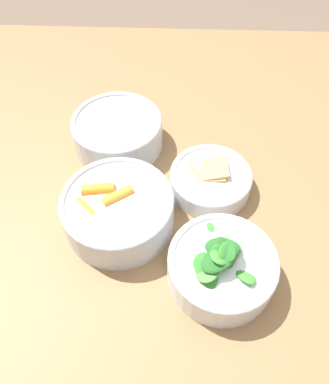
{
  "coord_description": "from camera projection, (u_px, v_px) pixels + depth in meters",
  "views": [
    {
      "loc": [
        -0.3,
        -0.02,
        1.25
      ],
      "look_at": [
        0.08,
        -0.01,
        0.76
      ],
      "focal_mm": 35.0,
      "sensor_mm": 36.0,
      "label": 1
    }
  ],
  "objects": [
    {
      "name": "bowl_beans_hotdog",
      "position": [
        118.0,
        133.0,
        0.7
      ],
      "size": [
        0.17,
        0.17,
        0.06
      ],
      "color": "silver",
      "rests_on": "dining_table"
    },
    {
      "name": "bowl_cookies",
      "position": [
        210.0,
        180.0,
        0.64
      ],
      "size": [
        0.14,
        0.14,
        0.05
      ],
      "color": "silver",
      "rests_on": "dining_table"
    },
    {
      "name": "bowl_greens",
      "position": [
        221.0,
        266.0,
        0.53
      ],
      "size": [
        0.16,
        0.16,
        0.09
      ],
      "color": "silver",
      "rests_on": "dining_table"
    },
    {
      "name": "dining_table",
      "position": [
        160.0,
        268.0,
        0.67
      ],
      "size": [
        1.29,
        1.03,
        0.73
      ],
      "color": "olive",
      "rests_on": "ground_plane"
    },
    {
      "name": "bowl_carrots",
      "position": [
        118.0,
        210.0,
        0.59
      ],
      "size": [
        0.18,
        0.18,
        0.07
      ],
      "color": "silver",
      "rests_on": "dining_table"
    },
    {
      "name": "ground_plane",
      "position": [
        162.0,
        359.0,
        1.17
      ],
      "size": [
        10.0,
        10.0,
        0.0
      ],
      "primitive_type": "plane",
      "color": "brown"
    }
  ]
}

